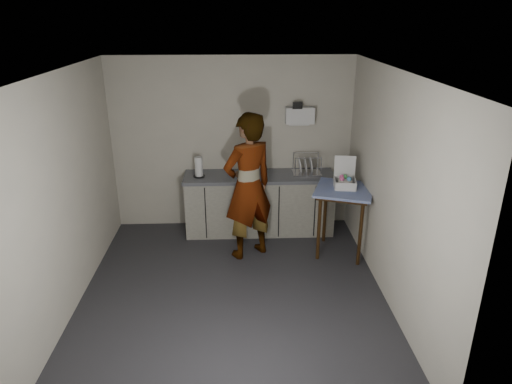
{
  "coord_description": "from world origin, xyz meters",
  "views": [
    {
      "loc": [
        0.08,
        -4.67,
        3.15
      ],
      "look_at": [
        0.29,
        0.45,
        1.13
      ],
      "focal_mm": 32.0,
      "sensor_mm": 36.0,
      "label": 1
    }
  ],
  "objects_px": {
    "soda_can": "(254,170)",
    "bakery_box": "(345,181)",
    "standing_man": "(248,187)",
    "paper_towel": "(199,167)",
    "kitchen_counter": "(259,205)",
    "dark_bottle": "(242,166)",
    "side_table": "(344,197)",
    "dish_rack": "(306,169)",
    "soap_bottle": "(242,166)"
  },
  "relations": [
    {
      "from": "soda_can",
      "to": "bakery_box",
      "type": "distance_m",
      "value": 1.39
    },
    {
      "from": "standing_man",
      "to": "paper_towel",
      "type": "bearing_deg",
      "value": -76.26
    },
    {
      "from": "kitchen_counter",
      "to": "dark_bottle",
      "type": "bearing_deg",
      "value": 163.97
    },
    {
      "from": "side_table",
      "to": "dark_bottle",
      "type": "relative_size",
      "value": 4.04
    },
    {
      "from": "side_table",
      "to": "standing_man",
      "type": "height_order",
      "value": "standing_man"
    },
    {
      "from": "paper_towel",
      "to": "dark_bottle",
      "type": "bearing_deg",
      "value": 9.76
    },
    {
      "from": "standing_man",
      "to": "dark_bottle",
      "type": "distance_m",
      "value": 0.81
    },
    {
      "from": "paper_towel",
      "to": "dish_rack",
      "type": "distance_m",
      "value": 1.59
    },
    {
      "from": "soap_bottle",
      "to": "soda_can",
      "type": "height_order",
      "value": "soap_bottle"
    },
    {
      "from": "paper_towel",
      "to": "bakery_box",
      "type": "height_order",
      "value": "bakery_box"
    },
    {
      "from": "soap_bottle",
      "to": "dish_rack",
      "type": "relative_size",
      "value": 0.8
    },
    {
      "from": "dish_rack",
      "to": "side_table",
      "type": "bearing_deg",
      "value": -62.61
    },
    {
      "from": "side_table",
      "to": "soap_bottle",
      "type": "relative_size",
      "value": 2.87
    },
    {
      "from": "paper_towel",
      "to": "bakery_box",
      "type": "distance_m",
      "value": 2.1
    },
    {
      "from": "dish_rack",
      "to": "kitchen_counter",
      "type": "bearing_deg",
      "value": -177.08
    },
    {
      "from": "kitchen_counter",
      "to": "soda_can",
      "type": "distance_m",
      "value": 0.56
    },
    {
      "from": "soap_bottle",
      "to": "dark_bottle",
      "type": "relative_size",
      "value": 1.41
    },
    {
      "from": "soap_bottle",
      "to": "bakery_box",
      "type": "distance_m",
      "value": 1.5
    },
    {
      "from": "paper_towel",
      "to": "soda_can",
      "type": "bearing_deg",
      "value": 4.44
    },
    {
      "from": "dark_bottle",
      "to": "bakery_box",
      "type": "distance_m",
      "value": 1.56
    },
    {
      "from": "soap_bottle",
      "to": "soda_can",
      "type": "relative_size",
      "value": 2.56
    },
    {
      "from": "side_table",
      "to": "paper_towel",
      "type": "bearing_deg",
      "value": 179.48
    },
    {
      "from": "bakery_box",
      "to": "paper_towel",
      "type": "bearing_deg",
      "value": 169.53
    },
    {
      "from": "kitchen_counter",
      "to": "bakery_box",
      "type": "bearing_deg",
      "value": -31.42
    },
    {
      "from": "dark_bottle",
      "to": "side_table",
      "type": "bearing_deg",
      "value": -31.05
    },
    {
      "from": "soap_bottle",
      "to": "side_table",
      "type": "bearing_deg",
      "value": -26.42
    },
    {
      "from": "dark_bottle",
      "to": "bakery_box",
      "type": "height_order",
      "value": "bakery_box"
    },
    {
      "from": "kitchen_counter",
      "to": "soda_can",
      "type": "height_order",
      "value": "soda_can"
    },
    {
      "from": "dish_rack",
      "to": "soda_can",
      "type": "bearing_deg",
      "value": -179.24
    },
    {
      "from": "soda_can",
      "to": "dish_rack",
      "type": "relative_size",
      "value": 0.31
    },
    {
      "from": "bakery_box",
      "to": "side_table",
      "type": "bearing_deg",
      "value": -95.02
    },
    {
      "from": "kitchen_counter",
      "to": "side_table",
      "type": "xyz_separation_m",
      "value": [
        1.1,
        -0.74,
        0.41
      ]
    },
    {
      "from": "kitchen_counter",
      "to": "soap_bottle",
      "type": "distance_m",
      "value": 0.7
    },
    {
      "from": "standing_man",
      "to": "soap_bottle",
      "type": "xyz_separation_m",
      "value": [
        -0.07,
        0.67,
        0.08
      ]
    },
    {
      "from": "kitchen_counter",
      "to": "bakery_box",
      "type": "distance_m",
      "value": 1.45
    },
    {
      "from": "standing_man",
      "to": "dish_rack",
      "type": "bearing_deg",
      "value": -170.16
    },
    {
      "from": "dark_bottle",
      "to": "dish_rack",
      "type": "height_order",
      "value": "dish_rack"
    },
    {
      "from": "kitchen_counter",
      "to": "dish_rack",
      "type": "relative_size",
      "value": 5.36
    },
    {
      "from": "dark_bottle",
      "to": "paper_towel",
      "type": "distance_m",
      "value": 0.65
    },
    {
      "from": "standing_man",
      "to": "dish_rack",
      "type": "relative_size",
      "value": 4.79
    },
    {
      "from": "kitchen_counter",
      "to": "soda_can",
      "type": "xyz_separation_m",
      "value": [
        -0.09,
        0.03,
        0.55
      ]
    },
    {
      "from": "soda_can",
      "to": "dark_bottle",
      "type": "bearing_deg",
      "value": 163.95
    },
    {
      "from": "dark_bottle",
      "to": "paper_towel",
      "type": "bearing_deg",
      "value": -170.24
    },
    {
      "from": "side_table",
      "to": "soap_bottle",
      "type": "distance_m",
      "value": 1.54
    },
    {
      "from": "dark_bottle",
      "to": "dish_rack",
      "type": "distance_m",
      "value": 0.95
    },
    {
      "from": "kitchen_counter",
      "to": "dish_rack",
      "type": "bearing_deg",
      "value": 2.92
    },
    {
      "from": "kitchen_counter",
      "to": "side_table",
      "type": "height_order",
      "value": "side_table"
    },
    {
      "from": "soda_can",
      "to": "bakery_box",
      "type": "xyz_separation_m",
      "value": [
        1.2,
        -0.71,
        0.07
      ]
    },
    {
      "from": "standing_man",
      "to": "soda_can",
      "type": "xyz_separation_m",
      "value": [
        0.1,
        0.76,
        -0.03
      ]
    },
    {
      "from": "soap_bottle",
      "to": "paper_towel",
      "type": "bearing_deg",
      "value": 177.35
    }
  ]
}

